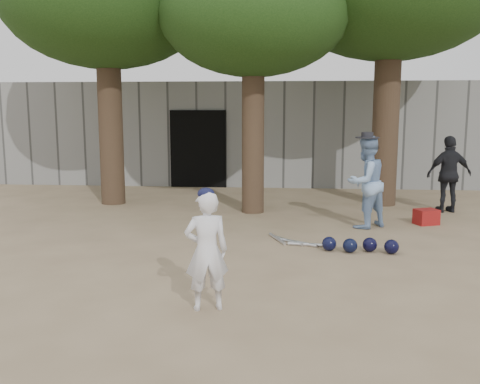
# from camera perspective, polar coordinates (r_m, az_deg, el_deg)

# --- Properties ---
(ground) EXTENTS (70.00, 70.00, 0.00)m
(ground) POSITION_cam_1_polar(r_m,az_deg,el_deg) (7.77, -5.11, -8.04)
(ground) COLOR #937C5E
(ground) RESTS_ON ground
(boy_player) EXTENTS (0.57, 0.45, 1.36)m
(boy_player) POSITION_cam_1_polar(r_m,az_deg,el_deg) (6.03, -3.58, -6.30)
(boy_player) COLOR white
(boy_player) RESTS_ON ground
(spectator_blue) EXTENTS (1.08, 1.04, 1.75)m
(spectator_blue) POSITION_cam_1_polar(r_m,az_deg,el_deg) (10.38, 13.25, 1.02)
(spectator_blue) COLOR #86A6CF
(spectator_blue) RESTS_ON ground
(spectator_dark) EXTENTS (1.03, 0.57, 1.67)m
(spectator_dark) POSITION_cam_1_polar(r_m,az_deg,el_deg) (12.48, 21.41, 1.77)
(spectator_dark) COLOR black
(spectator_dark) RESTS_ON ground
(red_bag) EXTENTS (0.51, 0.45, 0.30)m
(red_bag) POSITION_cam_1_polar(r_m,az_deg,el_deg) (11.11, 19.25, -2.52)
(red_bag) COLOR maroon
(red_bag) RESTS_ON ground
(back_building) EXTENTS (16.00, 5.24, 3.00)m
(back_building) POSITION_cam_1_polar(r_m,az_deg,el_deg) (17.71, 0.72, 6.50)
(back_building) COLOR gray
(back_building) RESTS_ON ground
(helmet_row) EXTENTS (1.19, 0.33, 0.23)m
(helmet_row) POSITION_cam_1_polar(r_m,az_deg,el_deg) (8.71, 12.68, -5.56)
(helmet_row) COLOR black
(helmet_row) RESTS_ON ground
(bat_pile) EXTENTS (1.06, 0.81, 0.06)m
(bat_pile) POSITION_cam_1_polar(r_m,az_deg,el_deg) (9.12, 5.68, -5.28)
(bat_pile) COLOR silver
(bat_pile) RESTS_ON ground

